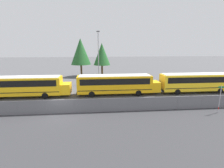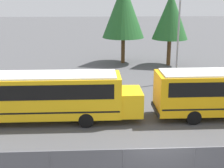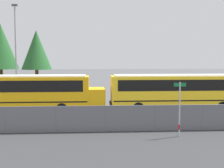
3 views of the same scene
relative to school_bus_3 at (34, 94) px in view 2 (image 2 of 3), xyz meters
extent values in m
cube|color=#9EA0A5|center=(6.44, -7.01, -1.02)|extent=(117.95, 0.03, 1.59)
cube|color=slate|center=(6.44, -7.02, -1.02)|extent=(117.95, 0.01, 1.59)
cylinder|color=slate|center=(6.44, -7.01, -0.22)|extent=(117.95, 0.05, 0.05)
cylinder|color=slate|center=(4.93, -7.01, -1.02)|extent=(0.07, 0.07, 1.59)
cylinder|color=slate|center=(7.95, -7.01, -1.02)|extent=(0.07, 0.07, 1.59)
cube|color=yellow|center=(-0.28, 0.00, -0.10)|extent=(11.27, 2.48, 2.52)
cube|color=black|center=(-0.28, 0.00, 0.45)|extent=(10.36, 2.52, 0.91)
cube|color=black|center=(-0.28, 0.00, -0.81)|extent=(11.04, 2.51, 0.10)
cube|color=yellow|center=(6.03, 0.00, -0.61)|extent=(1.35, 2.28, 1.51)
cube|color=silver|center=(-0.28, 0.00, 1.21)|extent=(10.70, 2.23, 0.10)
cylinder|color=black|center=(3.22, 1.12, -1.36)|extent=(0.91, 0.28, 0.91)
cylinder|color=black|center=(3.22, -1.12, -1.36)|extent=(0.91, 0.28, 0.91)
cube|color=black|center=(7.64, 0.10, -1.21)|extent=(0.12, 2.48, 0.24)
cylinder|color=black|center=(9.83, 1.22, -1.36)|extent=(0.91, 0.28, 0.91)
cylinder|color=black|center=(9.83, -1.02, -1.36)|extent=(0.91, 0.28, 0.91)
cylinder|color=gray|center=(11.08, 8.39, 3.13)|extent=(0.16, 0.16, 9.90)
cylinder|color=#51381E|center=(7.00, 17.07, -0.33)|extent=(0.44, 0.44, 2.97)
cone|color=#235B28|center=(7.00, 17.07, 4.24)|extent=(4.76, 4.76, 6.18)
cylinder|color=#51381E|center=(12.02, 15.52, -0.34)|extent=(0.44, 0.44, 2.96)
cone|color=#235B28|center=(12.02, 15.52, 3.69)|extent=(3.91, 3.91, 5.09)
camera|label=1|loc=(10.45, -25.88, 5.65)|focal=28.00mm
camera|label=2|loc=(3.87, -18.59, 5.99)|focal=50.00mm
camera|label=3|loc=(19.22, -25.80, 2.75)|focal=50.00mm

